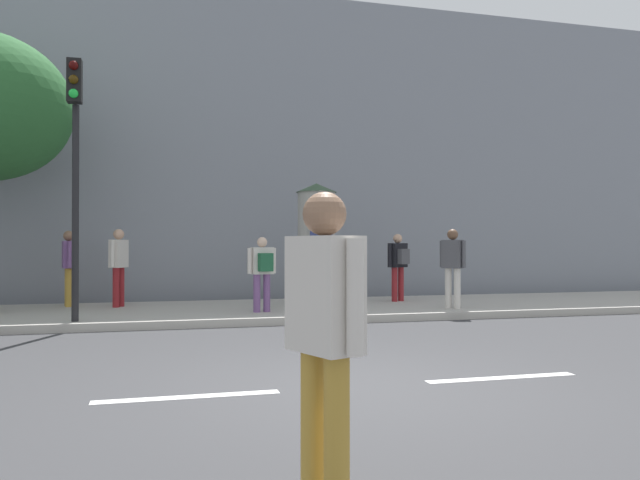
{
  "coord_description": "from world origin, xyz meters",
  "views": [
    {
      "loc": [
        -1.98,
        -6.11,
        1.48
      ],
      "look_at": [
        0.14,
        2.0,
        1.56
      ],
      "focal_mm": 34.43,
      "sensor_mm": 36.0,
      "label": 1
    }
  ],
  "objects": [
    {
      "name": "building_backdrop",
      "position": [
        0.0,
        12.0,
        4.03
      ],
      "size": [
        36.0,
        5.0,
        8.06
      ],
      "primitive_type": "cube",
      "color": "gray",
      "rests_on": "ground_plane"
    },
    {
      "name": "traffic_light",
      "position": [
        -3.41,
        5.24,
        3.19
      ],
      "size": [
        0.24,
        0.45,
        4.55
      ],
      "color": "black",
      "rests_on": "sidewalk_curb"
    },
    {
      "name": "pedestrian_with_backpack",
      "position": [
        3.53,
        7.57,
        1.11
      ],
      "size": [
        0.57,
        0.5,
        1.61
      ],
      "color": "maroon",
      "rests_on": "sidewalk_curb"
    },
    {
      "name": "pedestrian_with_bag",
      "position": [
        4.03,
        5.75,
        1.13
      ],
      "size": [
        0.44,
        0.48,
        1.68
      ],
      "color": "silver",
      "rests_on": "sidewalk_curb"
    },
    {
      "name": "lane_markings",
      "position": [
        -0.0,
        0.0,
        0.0
      ],
      "size": [
        25.8,
        0.16,
        0.01
      ],
      "color": "silver",
      "rests_on": "ground_plane"
    },
    {
      "name": "ground_plane",
      "position": [
        0.0,
        0.0,
        0.0
      ],
      "size": [
        80.0,
        80.0,
        0.0
      ],
      "primitive_type": "plane",
      "color": "#38383A"
    },
    {
      "name": "pedestrian_in_dark_shirt",
      "position": [
        -2.85,
        7.84,
        1.15
      ],
      "size": [
        0.4,
        0.58,
        1.69
      ],
      "color": "maroon",
      "rests_on": "sidewalk_curb"
    },
    {
      "name": "poster_column",
      "position": [
        1.36,
        6.97,
        1.52
      ],
      "size": [
        0.91,
        0.91,
        2.71
      ],
      "color": "#9E9B93",
      "rests_on": "sidewalk_curb"
    },
    {
      "name": "pedestrian_in_light_jacket",
      "position": [
        -1.11,
        -2.87,
        1.05
      ],
      "size": [
        0.38,
        0.58,
        1.77
      ],
      "color": "#B78C33",
      "rests_on": "ground_plane"
    },
    {
      "name": "pedestrian_near_pole",
      "position": [
        -3.92,
        8.25,
        1.13
      ],
      "size": [
        0.34,
        0.65,
        1.66
      ],
      "color": "#B78C33",
      "rests_on": "sidewalk_curb"
    },
    {
      "name": "pedestrian_tallest",
      "position": [
        0.0,
        6.03,
        1.04
      ],
      "size": [
        0.6,
        0.45,
        1.5
      ],
      "color": "#724C84",
      "rests_on": "sidewalk_curb"
    },
    {
      "name": "sidewalk_curb",
      "position": [
        0.0,
        7.0,
        0.07
      ],
      "size": [
        36.0,
        4.0,
        0.15
      ],
      "primitive_type": "cube",
      "color": "#B2ADA3",
      "rests_on": "ground_plane"
    }
  ]
}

